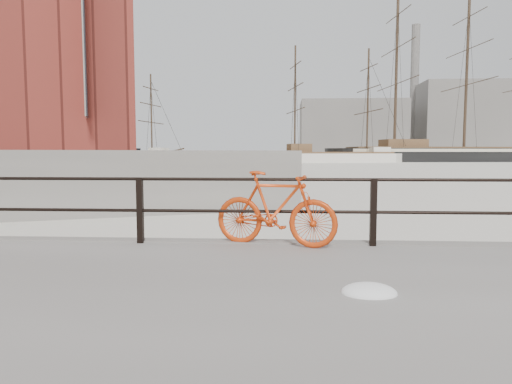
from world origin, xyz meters
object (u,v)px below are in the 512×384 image
(bicycle, at_px, (275,209))
(schooner_left, at_px, (128,162))
(workboat_near, at_px, (73,172))
(schooner_mid, at_px, (331,162))
(barque_black, at_px, (463,162))

(bicycle, height_order, schooner_left, schooner_left)
(bicycle, distance_m, schooner_left, 84.38)
(workboat_near, bearing_deg, schooner_mid, 29.25)
(schooner_mid, relative_size, workboat_near, 2.64)
(bicycle, xyz_separation_m, workboat_near, (-19.68, 35.15, -0.90))
(schooner_mid, bearing_deg, workboat_near, -135.59)
(schooner_mid, height_order, schooner_left, schooner_mid)
(schooner_mid, xyz_separation_m, workboat_near, (-28.76, -45.28, 0.00))
(bicycle, relative_size, workboat_near, 0.15)
(barque_black, bearing_deg, schooner_left, -178.95)
(workboat_near, bearing_deg, bicycle, -89.09)
(barque_black, relative_size, schooner_left, 2.89)
(barque_black, relative_size, workboat_near, 5.47)
(barque_black, relative_size, schooner_mid, 2.07)
(barque_black, bearing_deg, workboat_near, -144.34)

